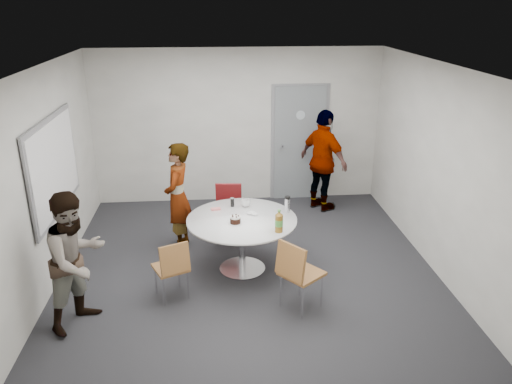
{
  "coord_description": "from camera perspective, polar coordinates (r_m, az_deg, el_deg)",
  "views": [
    {
      "loc": [
        -0.41,
        -6.04,
        3.44
      ],
      "look_at": [
        0.13,
        0.25,
        0.99
      ],
      "focal_mm": 35.0,
      "sensor_mm": 36.0,
      "label": 1
    }
  ],
  "objects": [
    {
      "name": "table",
      "position": [
        6.58,
        -1.4,
        -3.92
      ],
      "size": [
        1.45,
        1.45,
        1.05
      ],
      "color": "white",
      "rests_on": "floor"
    },
    {
      "name": "chair_near_left",
      "position": [
        6.09,
        -9.52,
        -8.25
      ],
      "size": [
        0.5,
        0.52,
        0.79
      ],
      "rotation": [
        0.0,
        0.0,
        0.42
      ],
      "color": "brown",
      "rests_on": "floor"
    },
    {
      "name": "wall_left",
      "position": [
        6.73,
        -22.74,
        1.4
      ],
      "size": [
        0.0,
        5.0,
        5.0
      ],
      "primitive_type": "plane",
      "rotation": [
        1.57,
        0.0,
        1.57
      ],
      "color": "#B6B4AC",
      "rests_on": "floor"
    },
    {
      "name": "chair_far",
      "position": [
        7.51,
        -3.17,
        -1.68
      ],
      "size": [
        0.44,
        0.48,
        0.86
      ],
      "rotation": [
        0.0,
        0.0,
        3.05
      ],
      "color": "maroon",
      "rests_on": "floor"
    },
    {
      "name": "person_right",
      "position": [
        8.53,
        7.71,
        3.52
      ],
      "size": [
        0.92,
        1.09,
        1.75
      ],
      "primitive_type": "imported",
      "rotation": [
        0.0,
        0.0,
        2.15
      ],
      "color": "black",
      "rests_on": "floor"
    },
    {
      "name": "door",
      "position": [
        8.99,
        4.96,
        5.54
      ],
      "size": [
        1.02,
        0.17,
        2.12
      ],
      "color": "slate",
      "rests_on": "wall_back"
    },
    {
      "name": "person_left",
      "position": [
        5.81,
        -19.85,
        -7.33
      ],
      "size": [
        0.93,
        0.97,
        1.58
      ],
      "primitive_type": "imported",
      "rotation": [
        0.0,
        0.0,
        0.97
      ],
      "color": "white",
      "rests_on": "floor"
    },
    {
      "name": "wall_back",
      "position": [
        8.8,
        -2.12,
        7.46
      ],
      "size": [
        5.0,
        0.0,
        5.0
      ],
      "primitive_type": "plane",
      "rotation": [
        1.57,
        0.0,
        0.0
      ],
      "color": "#B6B4AC",
      "rests_on": "floor"
    },
    {
      "name": "wall_right",
      "position": [
        7.03,
        19.84,
        2.61
      ],
      "size": [
        0.0,
        5.0,
        5.0
      ],
      "primitive_type": "plane",
      "rotation": [
        1.57,
        0.0,
        -1.57
      ],
      "color": "#B6B4AC",
      "rests_on": "floor"
    },
    {
      "name": "whiteboard",
      "position": [
        6.86,
        -22.07,
        2.76
      ],
      "size": [
        0.04,
        1.9,
        1.25
      ],
      "color": "gray",
      "rests_on": "wall_left"
    },
    {
      "name": "ceiling",
      "position": [
        6.1,
        -1.05,
        14.24
      ],
      "size": [
        5.0,
        5.0,
        0.0
      ],
      "primitive_type": "plane",
      "rotation": [
        3.14,
        0.0,
        0.0
      ],
      "color": "silver",
      "rests_on": "wall_back"
    },
    {
      "name": "person_main",
      "position": [
        7.21,
        -8.92,
        -0.59
      ],
      "size": [
        0.48,
        0.64,
        1.59
      ],
      "primitive_type": "imported",
      "rotation": [
        0.0,
        0.0,
        -1.75
      ],
      "color": "#A5C6EA",
      "rests_on": "floor"
    },
    {
      "name": "wall_front",
      "position": [
        4.13,
        1.5,
        -9.17
      ],
      "size": [
        5.0,
        0.0,
        5.0
      ],
      "primitive_type": "plane",
      "rotation": [
        -1.57,
        0.0,
        0.0
      ],
      "color": "#B6B4AC",
      "rests_on": "floor"
    },
    {
      "name": "floor",
      "position": [
        6.97,
        -0.9,
        -8.39
      ],
      "size": [
        5.0,
        5.0,
        0.0
      ],
      "primitive_type": "plane",
      "color": "black",
      "rests_on": "ground"
    },
    {
      "name": "chair_near_right",
      "position": [
        5.81,
        4.69,
        -8.81
      ],
      "size": [
        0.62,
        0.61,
        0.89
      ],
      "rotation": [
        0.0,
        0.0,
        -0.89
      ],
      "color": "brown",
      "rests_on": "floor"
    }
  ]
}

